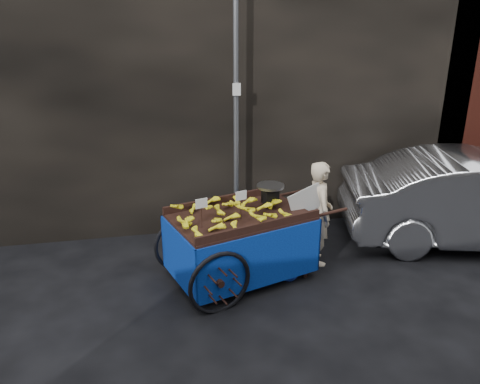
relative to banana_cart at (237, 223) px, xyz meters
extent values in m
plane|color=black|center=(-0.05, 0.04, -0.83)|extent=(80.00, 80.00, 0.00)
cube|color=black|center=(-1.05, 2.64, 1.67)|extent=(11.00, 2.00, 5.00)
cylinder|color=slate|center=(0.25, 1.34, 1.17)|extent=(0.08, 0.08, 4.00)
cube|color=white|center=(0.25, 1.29, 1.57)|extent=(0.12, 0.02, 0.18)
cube|color=black|center=(0.06, 0.02, 0.06)|extent=(2.03, 1.60, 0.07)
cube|color=black|center=(-0.10, 0.52, 0.14)|extent=(1.71, 0.58, 0.11)
cube|color=black|center=(0.21, -0.48, 0.14)|extent=(1.71, 0.58, 0.11)
cube|color=black|center=(0.93, -0.17, -0.39)|extent=(0.07, 0.07, 0.89)
cube|color=black|center=(0.67, 0.68, -0.39)|extent=(0.07, 0.07, 0.89)
cylinder|color=black|center=(1.30, -0.06, 0.06)|extent=(0.54, 0.21, 0.04)
cylinder|color=black|center=(1.04, 0.79, 0.06)|extent=(0.54, 0.21, 0.04)
torus|color=black|center=(-0.35, -0.74, -0.44)|extent=(0.81, 0.30, 0.84)
torus|color=black|center=(-0.71, 0.41, -0.44)|extent=(0.81, 0.30, 0.84)
cylinder|color=black|center=(-0.53, -0.17, -0.44)|extent=(0.43, 1.21, 0.06)
cube|color=navy|center=(0.23, -0.53, -0.32)|extent=(1.75, 0.57, 0.76)
cube|color=navy|center=(-0.12, 0.56, -0.32)|extent=(1.75, 0.57, 0.76)
cube|color=navy|center=(-0.81, -0.25, -0.32)|extent=(0.37, 1.11, 0.76)
cube|color=navy|center=(0.92, 0.29, -0.32)|extent=(0.37, 1.11, 0.76)
cube|color=black|center=(0.52, 0.22, 0.25)|extent=(0.24, 0.21, 0.18)
cylinder|color=silver|center=(0.52, 0.22, 0.40)|extent=(0.47, 0.47, 0.03)
cube|color=white|center=(-0.49, -0.28, 0.43)|extent=(0.15, 0.06, 0.12)
cube|color=white|center=(0.04, -0.12, 0.43)|extent=(0.15, 0.06, 0.12)
imported|color=beige|center=(1.26, 0.23, -0.06)|extent=(0.40, 0.58, 1.54)
cube|color=silver|center=(0.99, 0.09, 0.20)|extent=(0.58, 0.13, 0.50)
ellipsoid|color=#1933BF|center=(0.69, -0.24, -0.71)|extent=(0.26, 0.21, 0.24)
camera|label=1|loc=(-1.07, -5.59, 2.56)|focal=35.00mm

